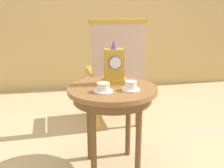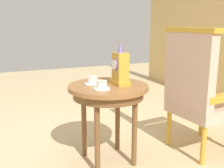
{
  "view_description": "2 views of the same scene",
  "coord_description": "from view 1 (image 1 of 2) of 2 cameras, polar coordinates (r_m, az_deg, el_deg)",
  "views": [
    {
      "loc": [
        -0.36,
        -1.78,
        1.22
      ],
      "look_at": [
        -0.06,
        0.01,
        0.69
      ],
      "focal_mm": 40.66,
      "sensor_mm": 36.0,
      "label": 1
    },
    {
      "loc": [
        1.9,
        -0.86,
        1.17
      ],
      "look_at": [
        -0.06,
        0.01,
        0.68
      ],
      "focal_mm": 42.72,
      "sensor_mm": 36.0,
      "label": 2
    }
  ],
  "objects": [
    {
      "name": "armchair",
      "position": [
        2.68,
        0.68,
        2.68
      ],
      "size": [
        0.58,
        0.57,
        1.14
      ],
      "color": "#CCA893",
      "rests_on": "ground"
    },
    {
      "name": "mantel_clock",
      "position": [
        1.93,
        0.46,
        4.04
      ],
      "size": [
        0.19,
        0.11,
        0.34
      ],
      "color": "gold",
      "rests_on": "side_table"
    },
    {
      "name": "ground_plane",
      "position": [
        2.19,
        1.67,
        -17.6
      ],
      "size": [
        10.0,
        10.0,
        0.0
      ],
      "primitive_type": "plane",
      "color": "tan"
    },
    {
      "name": "teacup_left",
      "position": [
        1.75,
        -1.99,
        -0.84
      ],
      "size": [
        0.14,
        0.14,
        0.06
      ],
      "color": "white",
      "rests_on": "side_table"
    },
    {
      "name": "teacup_right",
      "position": [
        1.78,
        4.24,
        -0.48
      ],
      "size": [
        0.13,
        0.13,
        0.07
      ],
      "color": "white",
      "rests_on": "side_table"
    },
    {
      "name": "side_table",
      "position": [
        1.89,
        0.09,
        -3.08
      ],
      "size": [
        0.66,
        0.66,
        0.68
      ],
      "color": "brown",
      "rests_on": "ground"
    }
  ]
}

